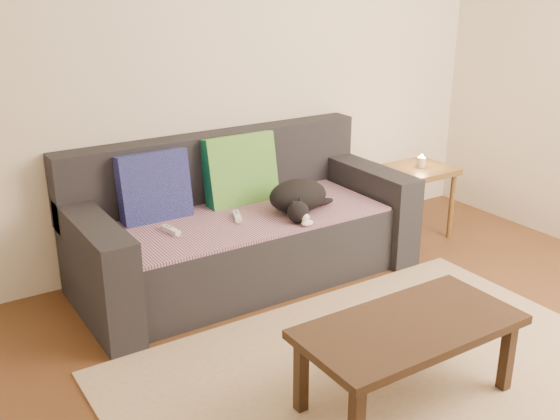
{
  "coord_description": "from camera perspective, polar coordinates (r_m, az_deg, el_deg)",
  "views": [
    {
      "loc": [
        -1.86,
        -1.78,
        1.85
      ],
      "look_at": [
        0.05,
        1.2,
        0.55
      ],
      "focal_mm": 42.0,
      "sensor_mm": 36.0,
      "label": 1
    }
  ],
  "objects": [
    {
      "name": "candle",
      "position": [
        4.8,
        12.21,
        4.13
      ],
      "size": [
        0.06,
        0.06,
        0.09
      ],
      "color": "beige",
      "rests_on": "side_table"
    },
    {
      "name": "wii_remote_a",
      "position": [
        3.78,
        -9.47,
        -1.76
      ],
      "size": [
        0.06,
        0.15,
        0.03
      ],
      "primitive_type": "cube",
      "rotation": [
        0.0,
        0.0,
        1.73
      ],
      "color": "white",
      "rests_on": "throw_blanket"
    },
    {
      "name": "throw_blanket",
      "position": [
        4.01,
        -2.76,
        -0.58
      ],
      "size": [
        1.66,
        0.74,
        0.02
      ],
      "primitive_type": "cube",
      "color": "#3B2749",
      "rests_on": "sofa"
    },
    {
      "name": "cat",
      "position": [
        4.02,
        1.61,
        1.11
      ],
      "size": [
        0.48,
        0.46,
        0.2
      ],
      "rotation": [
        0.0,
        0.0,
        0.38
      ],
      "color": "black",
      "rests_on": "throw_blanket"
    },
    {
      "name": "wii_remote_b",
      "position": [
        3.95,
        -3.76,
        -0.55
      ],
      "size": [
        0.09,
        0.15,
        0.03
      ],
      "primitive_type": "cube",
      "rotation": [
        0.0,
        0.0,
        1.19
      ],
      "color": "white",
      "rests_on": "throw_blanket"
    },
    {
      "name": "cushion_navy",
      "position": [
        3.97,
        -10.89,
        1.89
      ],
      "size": [
        0.43,
        0.17,
        0.44
      ],
      "primitive_type": "cube",
      "rotation": [
        -0.14,
        0.0,
        0.0
      ],
      "color": "#0F1341",
      "rests_on": "throw_blanket"
    },
    {
      "name": "coffee_table",
      "position": [
        2.98,
        11.18,
        -10.46
      ],
      "size": [
        1.01,
        0.5,
        0.4
      ],
      "color": "black",
      "rests_on": "rug"
    },
    {
      "name": "rug",
      "position": [
        3.25,
        9.61,
        -14.69
      ],
      "size": [
        2.5,
        1.8,
        0.01
      ],
      "primitive_type": "cube",
      "color": "tan",
      "rests_on": "ground"
    },
    {
      "name": "side_table",
      "position": [
        4.84,
        12.1,
        2.66
      ],
      "size": [
        0.42,
        0.42,
        0.52
      ],
      "color": "brown",
      "rests_on": "ground"
    },
    {
      "name": "sofa",
      "position": [
        4.13,
        -3.38,
        -1.77
      ],
      "size": [
        2.1,
        0.94,
        0.87
      ],
      "color": "#232328",
      "rests_on": "ground"
    },
    {
      "name": "ground",
      "position": [
        3.17,
        11.48,
        -16.0
      ],
      "size": [
        4.5,
        4.5,
        0.0
      ],
      "primitive_type": "plane",
      "color": "brown",
      "rests_on": "ground"
    },
    {
      "name": "back_wall",
      "position": [
        4.25,
        -6.57,
        12.61
      ],
      "size": [
        4.5,
        0.04,
        2.6
      ],
      "primitive_type": "cube",
      "color": "beige",
      "rests_on": "ground"
    },
    {
      "name": "cushion_green",
      "position": [
        4.21,
        -3.47,
        3.27
      ],
      "size": [
        0.48,
        0.21,
        0.5
      ],
      "primitive_type": "cube",
      "rotation": [
        -0.19,
        0.0,
        0.0
      ],
      "color": "#0D573E",
      "rests_on": "throw_blanket"
    }
  ]
}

